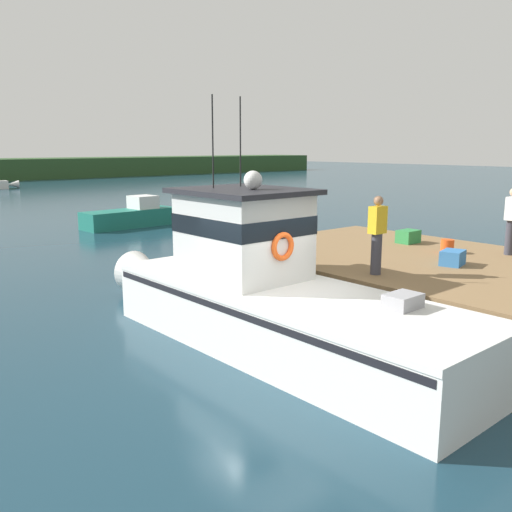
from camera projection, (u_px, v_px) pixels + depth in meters
The scene contains 10 objects.
ground_plane at pixel (274, 352), 10.45m from camera, with size 200.00×200.00×0.00m, color #193847.
dock at pixel (422, 262), 13.29m from camera, with size 6.00×9.00×1.20m.
main_fishing_boat at pixel (264, 293), 10.75m from camera, with size 2.64×9.82×4.80m.
crate_stack_mid_dock at pixel (453, 258), 12.36m from camera, with size 0.60×0.44×0.33m, color #3370B2.
crate_stack_near_edge at pixel (408, 237), 15.20m from camera, with size 0.60×0.44×0.36m, color #2D8442.
bait_bucket at pixel (447, 246), 13.77m from camera, with size 0.32×0.32×0.34m, color #E04C19.
deckhand_by_the_boat at pixel (512, 220), 13.42m from camera, with size 0.36×0.22×1.63m.
deckhand_further_back at pixel (377, 233), 11.33m from camera, with size 0.36×0.22×1.63m.
moored_boat_far_right at pixel (137, 216), 26.91m from camera, with size 5.78×1.78×1.45m.
mooring_buoy_spare_mooring at pixel (311, 241), 21.27m from camera, with size 0.48×0.48×0.48m, color silver.
Camera 1 is at (-6.67, -7.32, 3.81)m, focal length 38.79 mm.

